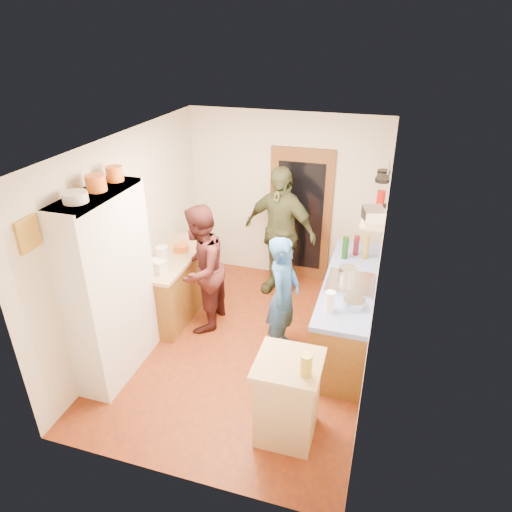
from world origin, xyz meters
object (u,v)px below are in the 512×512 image
at_px(right_counter_base, 347,312).
at_px(person_back, 280,232).
at_px(hutch_body, 110,287).
at_px(island_base, 287,400).
at_px(person_hob, 285,298).
at_px(person_left, 204,268).

bearing_deg(right_counter_base, person_back, 140.49).
height_order(hutch_body, right_counter_base, hutch_body).
bearing_deg(person_back, right_counter_base, -24.01).
relative_size(island_base, person_back, 0.44).
xyz_separation_m(right_counter_base, person_hob, (-0.72, -0.45, 0.35)).
height_order(island_base, person_back, person_back).
bearing_deg(island_base, person_hob, 105.10).
distance_m(person_hob, person_back, 1.46).
xyz_separation_m(right_counter_base, island_base, (-0.38, -1.71, 0.01)).
xyz_separation_m(hutch_body, person_left, (0.64, 1.10, -0.24)).
relative_size(island_base, person_left, 0.50).
height_order(right_counter_base, person_back, person_back).
height_order(island_base, person_hob, person_hob).
xyz_separation_m(person_hob, person_left, (-1.15, 0.25, 0.09)).
bearing_deg(right_counter_base, person_left, -174.01).
relative_size(hutch_body, person_back, 1.12).
distance_m(right_counter_base, person_hob, 0.92).
distance_m(right_counter_base, island_base, 1.75).
relative_size(island_base, person_hob, 0.55).
bearing_deg(hutch_body, person_back, 58.52).
height_order(island_base, person_left, person_left).
relative_size(right_counter_base, person_back, 1.12).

